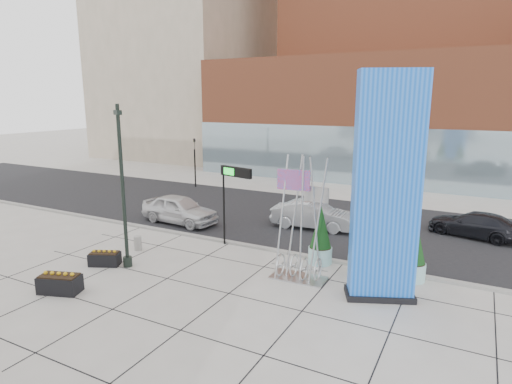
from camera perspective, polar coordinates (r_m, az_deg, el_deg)
The scene contains 20 objects.
ground at distance 18.11m, azimuth -4.72°, elevation -11.48°, with size 160.00×160.00×0.00m, color #9E9991.
street_asphalt at distance 26.58m, azimuth 6.91°, elevation -3.68°, with size 80.00×12.00×0.02m, color black.
curb_edge at distance 21.32m, azimuth 1.08°, elevation -7.52°, with size 80.00×0.30×0.12m, color gray.
tower_podium at distance 41.74m, azimuth 16.91°, elevation 9.34°, with size 34.00×10.00×11.00m, color #A14E2F.
tower_glass_front at distance 37.31m, azimuth 15.19°, elevation 4.51°, with size 34.00×0.60×5.00m, color #8CA5B2.
building_beige_left at distance 60.12m, azimuth -8.91°, elevation 21.48°, with size 18.00×20.00×34.00m, color gray.
blue_pylon at distance 15.90m, azimuth 16.93°, elevation -0.17°, with size 2.72×1.99×8.29m.
lamp_post at distance 19.28m, azimuth -17.22°, elevation -1.40°, with size 0.48×0.39×7.10m.
public_art_sculpture at distance 17.67m, azimuth 5.85°, elevation -7.38°, with size 2.31×1.21×5.18m.
concrete_bollard at distance 21.93m, azimuth -15.48°, elevation -6.60°, with size 0.36×0.36×0.71m, color gray.
overhead_street_sign at distance 20.93m, azimuth -2.75°, elevation 1.88°, with size 1.91×0.61×4.09m.
round_planter_east at distance 18.65m, azimuth 20.28°, elevation -7.37°, with size 1.06×1.06×2.65m.
round_planter_mid at distance 18.66m, azimuth 13.95°, elevation -6.74°, with size 1.12×1.12×2.79m.
round_planter_west at distance 19.47m, azimuth 8.62°, elevation -5.88°, with size 1.07×1.07×2.67m.
box_planter_north at distance 20.48m, azimuth -19.52°, elevation -8.29°, with size 1.47×1.14×0.72m.
box_planter_south at distance 18.38m, azimuth -24.70°, elevation -10.94°, with size 1.71×1.23×0.85m.
car_white_west at distance 25.93m, azimuth -10.17°, elevation -2.30°, with size 1.97×4.90×1.67m, color silver.
car_silver_mid at distance 24.73m, azimuth 7.60°, elevation -3.07°, with size 1.65×4.72×1.56m, color #A1A4A8.
car_dark_east at distance 25.86m, azimuth 27.11°, elevation -3.90°, with size 1.89×4.66×1.35m, color black.
traffic_signal at distance 36.08m, azimuth -8.16°, elevation 4.25°, with size 0.15×0.18×4.10m.
Camera 1 is at (8.97, -13.94, 7.30)m, focal length 30.00 mm.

